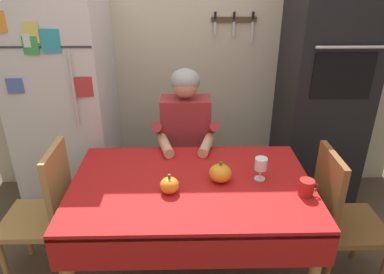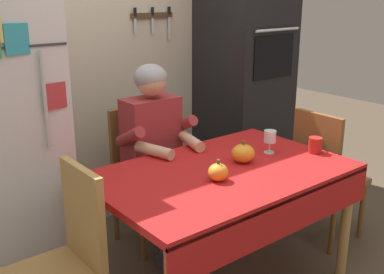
# 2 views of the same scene
# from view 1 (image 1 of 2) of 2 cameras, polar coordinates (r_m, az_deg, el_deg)

# --- Properties ---
(back_wall_assembly) EXTENTS (3.70, 0.13, 2.60)m
(back_wall_assembly) POSITION_cam_1_polar(r_m,az_deg,el_deg) (3.07, 0.36, 14.71)
(back_wall_assembly) COLOR beige
(back_wall_assembly) RESTS_ON ground
(refrigerator) EXTENTS (0.68, 0.71, 1.80)m
(refrigerator) POSITION_cam_1_polar(r_m,az_deg,el_deg) (2.94, -19.37, 4.70)
(refrigerator) COLOR silver
(refrigerator) RESTS_ON ground
(wall_oven) EXTENTS (0.60, 0.64, 2.10)m
(wall_oven) POSITION_cam_1_polar(r_m,az_deg,el_deg) (2.99, 20.26, 7.93)
(wall_oven) COLOR black
(wall_oven) RESTS_ON ground
(dining_table) EXTENTS (1.40, 0.90, 0.74)m
(dining_table) POSITION_cam_1_polar(r_m,az_deg,el_deg) (2.12, -0.09, -9.47)
(dining_table) COLOR tan
(dining_table) RESTS_ON ground
(chair_behind_person) EXTENTS (0.40, 0.40, 0.93)m
(chair_behind_person) POSITION_cam_1_polar(r_m,az_deg,el_deg) (2.88, -0.99, -2.79)
(chair_behind_person) COLOR brown
(chair_behind_person) RESTS_ON ground
(seated_person) EXTENTS (0.47, 0.55, 1.25)m
(seated_person) POSITION_cam_1_polar(r_m,az_deg,el_deg) (2.60, -1.00, -0.38)
(seated_person) COLOR #38384C
(seated_person) RESTS_ON ground
(chair_right_side) EXTENTS (0.40, 0.40, 0.93)m
(chair_right_side) POSITION_cam_1_polar(r_m,az_deg,el_deg) (2.40, 22.46, -11.39)
(chair_right_side) COLOR brown
(chair_right_side) RESTS_ON ground
(chair_left_side) EXTENTS (0.40, 0.40, 0.93)m
(chair_left_side) POSITION_cam_1_polar(r_m,az_deg,el_deg) (2.44, -22.21, -10.64)
(chair_left_side) COLOR tan
(chair_left_side) RESTS_ON ground
(coffee_mug) EXTENTS (0.11, 0.08, 0.09)m
(coffee_mug) POSITION_cam_1_polar(r_m,az_deg,el_deg) (2.06, 17.80, -7.71)
(coffee_mug) COLOR #B2231E
(coffee_mug) RESTS_ON dining_table
(wine_glass) EXTENTS (0.07, 0.07, 0.14)m
(wine_glass) POSITION_cam_1_polar(r_m,az_deg,el_deg) (2.11, 10.93, -4.38)
(wine_glass) COLOR white
(wine_glass) RESTS_ON dining_table
(pumpkin_large) EXTENTS (0.13, 0.13, 0.13)m
(pumpkin_large) POSITION_cam_1_polar(r_m,az_deg,el_deg) (2.09, 4.54, -5.75)
(pumpkin_large) COLOR orange
(pumpkin_large) RESTS_ON dining_table
(pumpkin_medium) EXTENTS (0.11, 0.11, 0.11)m
(pumpkin_medium) POSITION_cam_1_polar(r_m,az_deg,el_deg) (1.99, -3.62, -7.74)
(pumpkin_medium) COLOR orange
(pumpkin_medium) RESTS_ON dining_table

